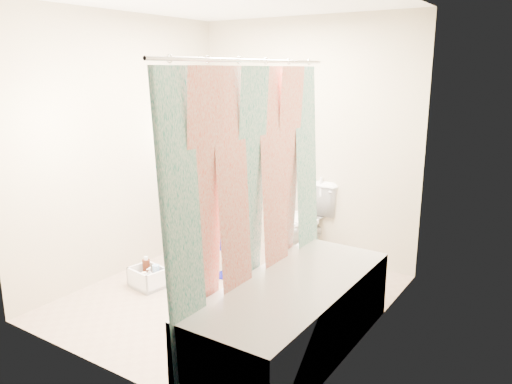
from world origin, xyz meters
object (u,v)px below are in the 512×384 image
Objects in this scene: bathtub at (293,314)px; cleaning_caddy at (148,278)px; toilet at (301,223)px; plumber at (228,195)px.

bathtub is 1.60m from cleaning_caddy.
toilet is 0.52× the size of plumber.
cleaning_caddy is (-0.41, -0.66, -0.68)m from plumber.
toilet is (-0.75, 1.51, 0.13)m from bathtub.
bathtub is 1.69m from toilet.
plumber reaches higher than bathtub.
toilet is 2.41× the size of cleaning_caddy.
cleaning_caddy is at bearing -108.10° from toilet.
toilet is at bearing 116.52° from bathtub.
bathtub is at bearing 2.31° from cleaning_caddy.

